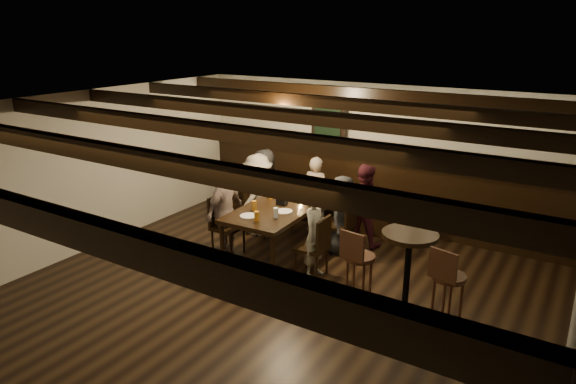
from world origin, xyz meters
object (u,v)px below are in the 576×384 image
Objects in this scene: person_bench_centre at (316,194)px; person_left_far at (224,211)px; bar_stool_left at (358,285)px; person_left_near at (258,195)px; person_right_far at (315,235)px; chair_left_far at (227,236)px; high_top_table at (408,264)px; person_bench_left at (265,187)px; chair_right_near at (340,235)px; person_bench_right at (363,205)px; dining_table at (284,208)px; bar_stool_right at (446,307)px; chair_right_far at (313,258)px; chair_left_near at (260,218)px; person_right_near at (342,215)px.

person_left_far is (-0.69, -1.53, 0.04)m from person_bench_centre.
person_left_far is 1.21× the size of bar_stool_left.
person_left_far is at bearing -0.00° from person_left_near.
person_right_far is at bearing 59.04° from person_left_near.
high_top_table reaches higher than chair_left_far.
person_bench_centre reaches higher than chair_left_far.
chair_right_near is at bearing 164.47° from person_bench_left.
person_right_far is at bearing 83.66° from person_bench_right.
dining_table is 1.61× the size of person_bench_left.
bar_stool_left is (1.00, -1.55, 0.14)m from chair_right_near.
person_bench_centre is at bearing 154.39° from chair_left_far.
dining_table is at bearing 172.97° from bar_stool_right.
person_right_far is at bearing -178.03° from chair_right_near.
person_left_far reaches higher than chair_right_near.
chair_right_near is 0.80× the size of bar_stool_left.
person_left_near is (-1.50, 0.84, 0.41)m from chair_right_far.
chair_right_near is at bearing 122.04° from chair_left_far.
bar_stool_right reaches higher than high_top_table.
chair_left_near is at bearing 57.94° from chair_right_far.
chair_left_near is at bearing 111.95° from person_bench_left.
bar_stool_left is (0.94, -0.66, -0.19)m from person_right_far.
person_bench_left is at bearing 74.74° from person_right_near.
high_top_table is (2.97, -1.29, 0.05)m from person_left_near.
person_left_near is at bearing 59.04° from person_right_far.
chair_right_far is at bearing 177.97° from person_right_near.
person_right_near is 1.07× the size of bar_stool_right.
bar_stool_right is (3.43, -0.55, -0.26)m from person_left_far.
bar_stool_right is at bearing -109.51° from person_right_far.
bar_stool_left is at bearing -157.63° from high_top_table.
chair_left_far is at bearing -147.96° from dining_table.
chair_right_near reaches higher than chair_left_near.
person_bench_right is 0.48m from person_right_near.
person_right_near is (0.77, -0.57, -0.03)m from person_bench_centre.
chair_right_far is (1.44, 0.05, -0.01)m from chair_left_far.
person_bench_left is 1.71m from person_right_near.
high_top_table is at bearing 124.40° from person_bench_right.
chair_right_near is at bearing 90.00° from chair_left_near.
person_bench_left is at bearing -173.66° from person_left_far.
high_top_table is at bearing 64.33° from person_left_near.
person_left_far is 2.52m from bar_stool_left.
person_left_far is at bearing 175.46° from bar_stool_left.
person_right_near is at bearing 141.34° from person_bench_centre.
person_left_near is 3.24m from high_top_table.
person_bench_right reaches higher than person_right_near.
person_bench_centre is 0.98× the size of person_bench_right.
person_left_far is (-0.73, -0.48, -0.04)m from dining_table.
chair_right_far is 1.77m from person_left_near.
person_left_near reaches higher than bar_stool_left.
person_right_far is 2.04m from bar_stool_right.
person_bench_centre is 3.44m from bar_stool_right.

